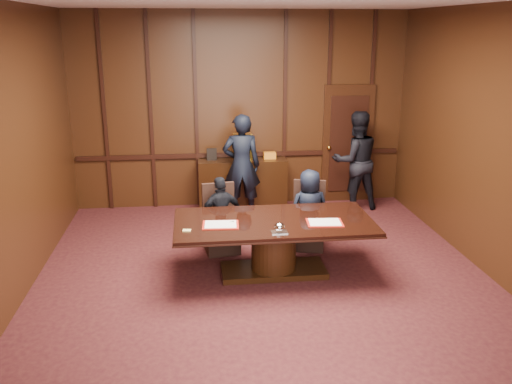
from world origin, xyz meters
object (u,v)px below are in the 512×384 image
sideboard (243,182)px  signatory_left (221,215)px  signatory_right (309,210)px  witness_left (242,166)px  witness_right (355,161)px  conference_table (274,238)px

sideboard → signatory_left: 2.12m
sideboard → signatory_right: size_ratio=1.32×
signatory_left → witness_left: witness_left is taller
sideboard → witness_right: 2.08m
signatory_right → signatory_left: bearing=-5.2°
signatory_left → signatory_right: bearing=162.0°
witness_left → witness_right: witness_left is taller
conference_table → witness_right: (1.87, 2.57, 0.38)m
signatory_left → witness_right: (2.52, 1.77, 0.32)m
signatory_left → witness_left: bearing=-123.2°
sideboard → signatory_left: bearing=-103.7°
conference_table → signatory_right: (0.65, 0.80, 0.10)m
signatory_right → witness_left: size_ratio=0.68×
conference_table → witness_right: 3.20m
sideboard → conference_table: sideboard is taller
conference_table → witness_right: size_ratio=1.46×
signatory_left → signatory_right: 1.30m
conference_table → witness_right: witness_right is taller
sideboard → witness_left: (-0.06, -0.42, 0.41)m
witness_left → witness_right: (2.07, 0.13, -0.00)m
conference_table → signatory_right: bearing=50.9°
signatory_left → signatory_right: size_ratio=0.95×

